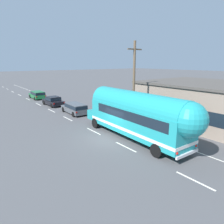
# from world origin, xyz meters

# --- Properties ---
(ground_plane) EXTENTS (300.00, 300.00, 0.00)m
(ground_plane) POSITION_xyz_m (0.00, 0.00, 0.00)
(ground_plane) COLOR #4C4C4F
(lane_markings) EXTENTS (3.74, 80.00, 0.01)m
(lane_markings) POSITION_xyz_m (2.55, 13.39, 0.00)
(lane_markings) COLOR silver
(lane_markings) RESTS_ON ground
(utility_pole) EXTENTS (1.80, 0.24, 8.50)m
(utility_pole) POSITION_xyz_m (4.25, 1.55, 4.42)
(utility_pole) COLOR brown
(utility_pole) RESTS_ON ground
(painted_bus) EXTENTS (2.82, 12.69, 4.12)m
(painted_bus) POSITION_xyz_m (1.78, -1.74, 2.30)
(painted_bus) COLOR teal
(painted_bus) RESTS_ON ground
(car_lead) EXTENTS (2.05, 4.69, 1.37)m
(car_lead) POSITION_xyz_m (1.81, 9.81, 0.80)
(car_lead) COLOR #474C51
(car_lead) RESTS_ON ground
(car_second) EXTENTS (2.10, 4.41, 1.37)m
(car_second) POSITION_xyz_m (1.58, 16.54, 0.73)
(car_second) COLOR black
(car_second) RESTS_ON ground
(car_third) EXTENTS (2.00, 4.43, 1.37)m
(car_third) POSITION_xyz_m (1.56, 23.92, 0.79)
(car_third) COLOR #196633
(car_third) RESTS_ON ground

